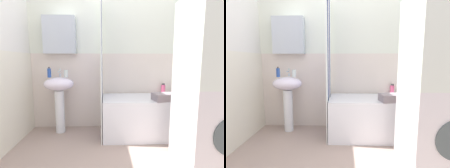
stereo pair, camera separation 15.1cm
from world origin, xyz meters
The scene contains 13 objects.
wall_back_tiled centered at (-0.06, 1.26, 1.14)m, with size 3.60×0.18×2.40m.
sink centered at (-1.06, 1.03, 0.62)m, with size 0.44×0.34×0.84m.
faucet centered at (-1.06, 1.11, 0.91)m, with size 0.03×0.12×0.12m.
soap_dispenser centered at (-1.19, 1.01, 0.91)m, with size 0.05×0.05×0.16m.
toothbrush_cup centered at (-0.95, 1.01, 0.90)m, with size 0.06×0.06×0.11m, color silver.
bathtub centered at (0.31, 0.90, 0.28)m, with size 1.43×0.64×0.56m, color white.
shower_curtain centered at (-0.42, 0.90, 1.00)m, with size 0.01×0.64×2.00m.
conditioner_bottle centered at (0.92, 1.15, 0.64)m, with size 0.06×0.06×0.17m.
lotion_bottle centered at (0.81, 1.13, 0.63)m, with size 0.04×0.04×0.15m.
body_wash_bottle centered at (0.73, 1.14, 0.65)m, with size 0.04×0.04×0.19m.
shampoo_bottle centered at (0.56, 1.17, 0.64)m, with size 0.06×0.06×0.17m.
towel_folded centered at (0.45, 0.70, 0.61)m, with size 0.36×0.21×0.10m, color gray.
washer_dryer_stack centered at (0.69, 0.09, 0.84)m, with size 0.62×0.58×1.68m.
Camera 1 is at (-0.36, -1.48, 1.08)m, focal length 27.04 mm.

